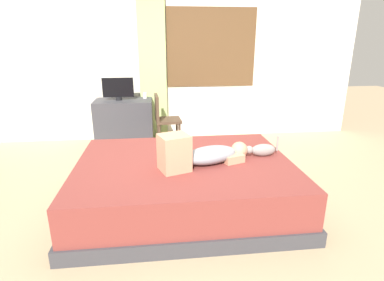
% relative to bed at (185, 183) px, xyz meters
% --- Properties ---
extents(ground_plane, '(16.00, 16.00, 0.00)m').
position_rel_bed_xyz_m(ground_plane, '(0.01, -0.09, -0.24)').
color(ground_plane, tan).
extents(back_wall_with_window, '(6.40, 0.14, 2.90)m').
position_rel_bed_xyz_m(back_wall_with_window, '(0.03, 2.47, 1.21)').
color(back_wall_with_window, silver).
rests_on(back_wall_with_window, ground).
extents(bed, '(2.19, 1.70, 0.49)m').
position_rel_bed_xyz_m(bed, '(0.00, 0.00, 0.00)').
color(bed, '#38383D').
rests_on(bed, ground).
extents(person_lying, '(0.93, 0.52, 0.34)m').
position_rel_bed_xyz_m(person_lying, '(0.16, -0.11, 0.36)').
color(person_lying, '#8C939E').
rests_on(person_lying, bed).
extents(cat, '(0.36, 0.12, 0.21)m').
position_rel_bed_xyz_m(cat, '(0.82, 0.06, 0.31)').
color(cat, gray).
rests_on(cat, bed).
extents(desk, '(0.90, 0.56, 0.74)m').
position_rel_bed_xyz_m(desk, '(-0.79, 2.07, 0.13)').
color(desk, '#38383D').
rests_on(desk, ground).
extents(tv_monitor, '(0.48, 0.10, 0.35)m').
position_rel_bed_xyz_m(tv_monitor, '(-0.85, 2.07, 0.68)').
color(tv_monitor, black).
rests_on(tv_monitor, desk).
extents(cup, '(0.06, 0.06, 0.10)m').
position_rel_bed_xyz_m(cup, '(-0.44, 2.17, 0.55)').
color(cup, white).
rests_on(cup, desk).
extents(chair_by_desk, '(0.40, 0.40, 0.86)m').
position_rel_bed_xyz_m(chair_by_desk, '(-0.16, 1.78, 0.27)').
color(chair_by_desk, '#4C3828').
rests_on(chair_by_desk, ground).
extents(curtain_left, '(0.44, 0.06, 2.41)m').
position_rel_bed_xyz_m(curtain_left, '(-0.30, 2.35, 0.96)').
color(curtain_left, '#ADCC75').
rests_on(curtain_left, ground).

